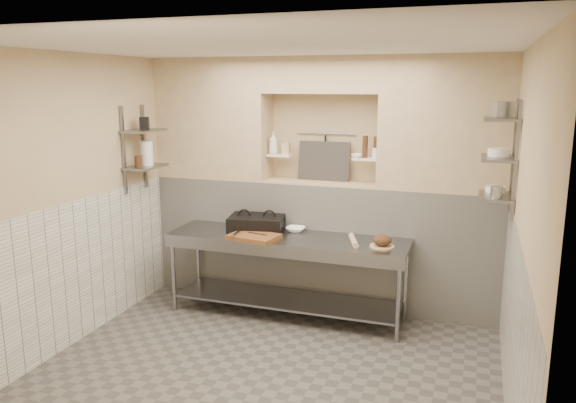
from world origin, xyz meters
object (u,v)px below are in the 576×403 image
at_px(bowl_alcove, 357,156).
at_px(bottle_soap, 273,143).
at_px(cutting_board, 254,237).
at_px(bread_loaf, 382,240).
at_px(jug_left, 147,153).
at_px(rolling_pin, 353,240).
at_px(prep_table, 287,260).
at_px(panini_press, 257,223).
at_px(mixing_bowl, 296,229).

bearing_deg(bowl_alcove, bottle_soap, -178.53).
height_order(cutting_board, bread_loaf, bread_loaf).
height_order(bowl_alcove, jug_left, jug_left).
height_order(rolling_pin, bread_loaf, bread_loaf).
distance_m(bread_loaf, bowl_alcove, 1.06).
height_order(prep_table, jug_left, jug_left).
bearing_deg(prep_table, panini_press, 159.89).
height_order(mixing_bowl, bread_loaf, bread_loaf).
bearing_deg(cutting_board, bottle_soap, 93.33).
xyz_separation_m(cutting_board, rolling_pin, (1.03, 0.17, 0.01)).
bearing_deg(panini_press, mixing_bowl, 0.65).
bearing_deg(rolling_pin, bowl_alcove, 100.43).
xyz_separation_m(panini_press, bread_loaf, (1.43, -0.20, -0.01)).
distance_m(mixing_bowl, rolling_pin, 0.75).
bearing_deg(cutting_board, rolling_pin, 9.50).
height_order(mixing_bowl, bowl_alcove, bowl_alcove).
bearing_deg(prep_table, bowl_alcove, 41.97).
bearing_deg(jug_left, prep_table, 3.44).
height_order(rolling_pin, bowl_alcove, bowl_alcove).
relative_size(rolling_pin, bottle_soap, 1.54).
relative_size(rolling_pin, bowl_alcove, 3.08).
relative_size(cutting_board, jug_left, 1.88).
distance_m(cutting_board, mixing_bowl, 0.53).
distance_m(bread_loaf, bottle_soap, 1.73).
bearing_deg(cutting_board, prep_table, 31.80).
distance_m(bread_loaf, jug_left, 2.76).
xyz_separation_m(rolling_pin, bowl_alcove, (-0.11, 0.58, 0.80)).
bearing_deg(cutting_board, bread_loaf, 5.80).
xyz_separation_m(panini_press, jug_left, (-1.21, -0.25, 0.76)).
bearing_deg(panini_press, jug_left, -179.19).
bearing_deg(cutting_board, bowl_alcove, 38.94).
distance_m(cutting_board, bottle_soap, 1.17).
bearing_deg(bread_loaf, rolling_pin, 172.93).
bearing_deg(cutting_board, mixing_bowl, 52.21).
height_order(cutting_board, rolling_pin, rolling_pin).
xyz_separation_m(panini_press, mixing_bowl, (0.43, 0.09, -0.06)).
height_order(cutting_board, mixing_bowl, mixing_bowl).
bearing_deg(bread_loaf, bowl_alcove, 123.59).
bearing_deg(bowl_alcove, cutting_board, -141.06).
height_order(mixing_bowl, jug_left, jug_left).
relative_size(prep_table, bottle_soap, 10.12).
relative_size(panini_press, rolling_pin, 1.70).
distance_m(cutting_board, bowl_alcove, 1.44).
xyz_separation_m(bread_loaf, bowl_alcove, (-0.41, 0.61, 0.76)).
bearing_deg(mixing_bowl, bottle_soap, 140.75).
bearing_deg(bread_loaf, bottle_soap, 156.85).
distance_m(prep_table, jug_left, 1.96).
bearing_deg(jug_left, mixing_bowl, 11.39).
xyz_separation_m(prep_table, jug_left, (-1.62, -0.10, 1.10)).
height_order(cutting_board, bowl_alcove, bowl_alcove).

